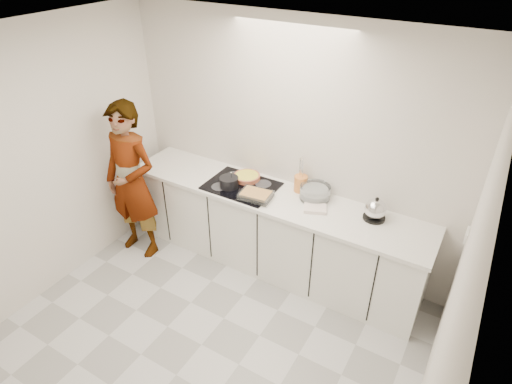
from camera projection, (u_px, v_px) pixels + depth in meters
The scene contains 16 objects.
floor at pixel (202, 345), 3.86m from camera, with size 3.60×3.20×0.00m, color silver.
ceiling at pixel (171, 51), 2.48m from camera, with size 3.60×3.20×0.00m, color white.
wall_back at pixel (288, 148), 4.34m from camera, with size 3.60×0.00×2.60m, color beige.
wall_left at pixel (36, 170), 3.95m from camera, with size 0.00×3.20×2.60m, color beige.
wall_right at pixel (445, 327), 2.41m from camera, with size 0.02×3.20×2.60m.
base_cabinets at pixel (271, 232), 4.57m from camera, with size 3.20×0.58×0.87m, color white.
countertop at pixel (272, 196), 4.32m from camera, with size 3.24×0.64×0.04m, color white.
hob at pixel (242, 186), 4.45m from camera, with size 0.72×0.54×0.01m, color black.
tart_dish at pixel (247, 177), 4.54m from camera, with size 0.33×0.33×0.05m.
saucepan at pixel (229, 182), 4.39m from camera, with size 0.25×0.25×0.19m.
baking_dish at pixel (256, 195), 4.22m from camera, with size 0.33×0.26×0.06m.
mixing_bowl at pixel (315, 193), 4.22m from camera, with size 0.31×0.31×0.14m.
tea_towel at pixel (315, 209), 4.07m from camera, with size 0.21×0.15×0.03m, color white.
kettle at pixel (375, 210), 3.91m from camera, with size 0.25×0.25×0.23m.
utensil_crock at pixel (301, 184), 4.33m from camera, with size 0.13×0.13×0.17m, color orange.
cook at pixel (132, 182), 4.55m from camera, with size 0.65×0.43×1.78m, color white.
Camera 1 is at (1.72, -1.93, 3.22)m, focal length 30.00 mm.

